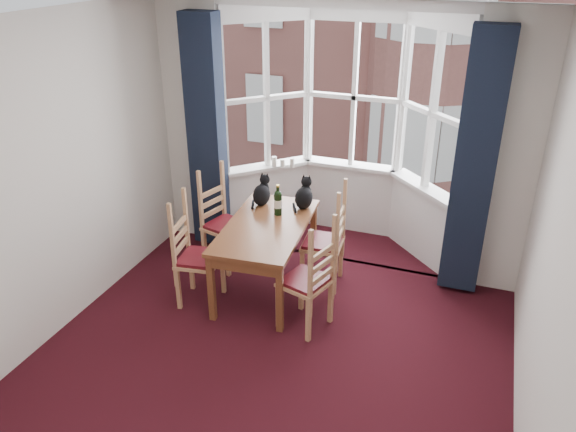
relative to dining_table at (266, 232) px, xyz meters
The scene contains 22 objects.
floor 1.60m from the dining_table, 72.22° to the right, with size 4.50×4.50×0.00m, color black.
ceiling 2.60m from the dining_table, 72.22° to the right, with size 4.50×4.50×0.00m, color white.
wall_left 2.22m from the dining_table, 138.10° to the right, with size 4.50×4.50×0.00m, color silver.
wall_right 2.91m from the dining_table, 29.66° to the right, with size 4.50×4.50×0.00m, color silver.
wall_back_pier_left 1.66m from the dining_table, 144.55° to the left, with size 0.70×0.12×2.80m, color silver.
wall_back_pier_right 2.39m from the dining_table, 22.22° to the left, with size 0.70×0.12×2.80m, color silver.
bay_window 1.62m from the dining_table, 71.80° to the left, with size 2.76×0.94×2.80m.
curtain_left 1.38m from the dining_table, 145.20° to the left, with size 0.38×0.22×2.60m, color black.
curtain_right 2.11m from the dining_table, 19.92° to the left, with size 0.38×0.22×2.60m, color black.
dining_table is the anchor object (origin of this frame).
chair_left_near 0.79m from the dining_table, 143.57° to the right, with size 0.46×0.47×0.92m.
chair_left_far 0.77m from the dining_table, 155.56° to the left, with size 0.50×0.51×0.92m.
chair_right_near 0.84m from the dining_table, 36.96° to the right, with size 0.51×0.52×0.92m.
chair_right_far 0.69m from the dining_table, 25.88° to the left, with size 0.43×0.45×0.92m.
cat_left 0.54m from the dining_table, 117.03° to the left, with size 0.19×0.26×0.34m.
cat_right 0.60m from the dining_table, 66.41° to the left, with size 0.18×0.26×0.35m.
wine_bottle 0.35m from the dining_table, 84.42° to the left, with size 0.08×0.08×0.33m.
candle_tall 1.30m from the dining_table, 107.72° to the left, with size 0.06×0.06×0.12m, color white.
candle_short 1.30m from the dining_table, 103.20° to the left, with size 0.06×0.06×0.09m, color white.
candle_extra 1.30m from the dining_table, 98.06° to the left, with size 0.05×0.05×0.11m, color white.
street 31.57m from the dining_table, 89.17° to the left, with size 80.00×80.00×0.00m, color #333335.
tenement_building 12.66m from the dining_table, 87.97° to the left, with size 18.40×7.80×15.20m.
Camera 1 is at (1.47, -3.20, 3.27)m, focal length 35.00 mm.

